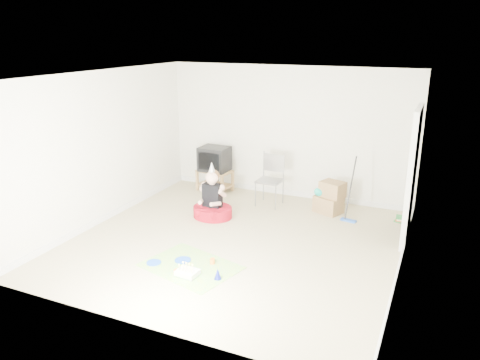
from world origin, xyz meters
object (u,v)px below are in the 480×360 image
at_px(tv_stand, 215,178).
at_px(seated_woman, 212,205).
at_px(cardboard_boxes, 330,198).
at_px(folding_chair, 270,181).
at_px(crt_tv, 215,159).
at_px(birthday_cake, 188,273).

height_order(tv_stand, seated_woman, seated_woman).
height_order(tv_stand, cardboard_boxes, cardboard_boxes).
bearing_deg(folding_chair, crt_tv, 165.42).
xyz_separation_m(tv_stand, crt_tv, (0.00, 0.00, 0.43)).
bearing_deg(birthday_cake, folding_chair, 89.17).
bearing_deg(birthday_cake, crt_tv, 110.99).
bearing_deg(seated_woman, crt_tv, 115.28).
height_order(cardboard_boxes, seated_woman, seated_woman).
bearing_deg(folding_chair, birthday_cake, -90.83).
relative_size(tv_stand, crt_tv, 1.32).
distance_m(folding_chair, seated_woman, 1.26).
relative_size(folding_chair, cardboard_boxes, 1.67).
xyz_separation_m(cardboard_boxes, birthday_cake, (-1.20, -3.13, -0.25)).
distance_m(cardboard_boxes, birthday_cake, 3.36).
distance_m(crt_tv, seated_woman, 1.58).
bearing_deg(folding_chair, seated_woman, -125.12).
height_order(tv_stand, folding_chair, folding_chair).
bearing_deg(seated_woman, cardboard_boxes, 30.09).
distance_m(cardboard_boxes, seated_woman, 2.16).
relative_size(crt_tv, folding_chair, 0.58).
distance_m(folding_chair, cardboard_boxes, 1.17).
bearing_deg(crt_tv, birthday_cake, -66.68).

